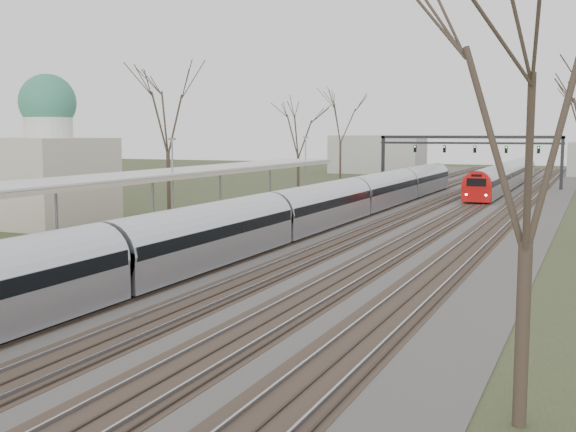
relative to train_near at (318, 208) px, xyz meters
The scene contains 9 objects.
track_bed 12.12m from the train_near, 76.73° to the left, with size 24.00×160.00×0.22m.
platform 8.79m from the train_near, 138.57° to the right, with size 3.50×69.00×1.00m, color #9E9B93.
canopy 12.44m from the train_near, 122.47° to the right, with size 4.10×50.00×3.11m.
dome_building 20.05m from the train_near, 164.63° to the right, with size 10.00×8.00×10.30m.
signal_gantry 41.94m from the train_near, 86.17° to the left, with size 21.00×0.59×6.08m.
tree_west_far 16.59m from the train_near, 161.97° to the left, with size 5.50×5.50×11.33m.
tree_east_near 32.65m from the train_near, 61.27° to the right, with size 4.50×4.50×9.27m.
train_near is the anchor object (origin of this frame).
train_far 43.48m from the train_near, 80.74° to the left, with size 2.62×45.21×3.05m.
Camera 1 is at (14.34, -0.63, 6.31)m, focal length 45.00 mm.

